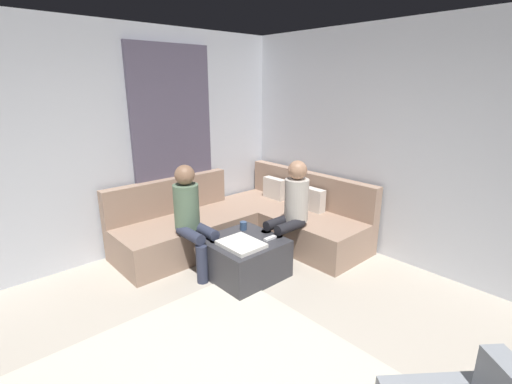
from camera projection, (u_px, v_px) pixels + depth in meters
name	position (u px, v px, depth m)	size (l,w,h in m)	color
wall_back	(460.00, 154.00, 3.70)	(6.00, 0.12, 2.70)	silver
wall_left	(61.00, 150.00, 3.90)	(0.12, 6.00, 2.70)	silver
curtain_panel	(174.00, 147.00, 4.69)	(0.06, 1.10, 2.50)	#595166
sectional_couch	(247.00, 223.00, 4.80)	(2.10, 2.55, 0.87)	#9E7F6B
ottoman	(244.00, 257.00, 4.00)	(0.76, 0.76, 0.42)	#333338
folded_blanket	(241.00, 244.00, 3.78)	(0.44, 0.36, 0.04)	white
coffee_mug	(243.00, 226.00, 4.20)	(0.08, 0.08, 0.10)	#334C72
game_remote	(270.00, 238.00, 3.95)	(0.05, 0.15, 0.02)	white
person_on_couch_back	(291.00, 208.00, 4.22)	(0.30, 0.60, 1.20)	black
person_on_couch_side	(192.00, 215.00, 3.99)	(0.60, 0.30, 1.20)	#2D3347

